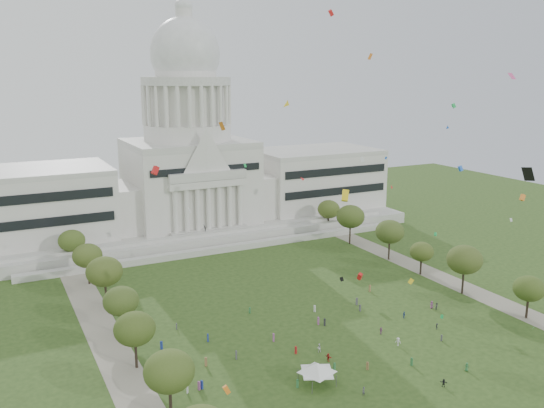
{
  "coord_description": "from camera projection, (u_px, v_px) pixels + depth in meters",
  "views": [
    {
      "loc": [
        -68.86,
        -90.56,
        58.53
      ],
      "look_at": [
        0.0,
        45.0,
        24.0
      ],
      "focal_mm": 38.0,
      "sensor_mm": 36.0,
      "label": 1
    }
  ],
  "objects": [
    {
      "name": "ground",
      "position": [
        368.0,
        356.0,
        122.11
      ],
      "size": [
        400.0,
        400.0,
        0.0
      ],
      "primitive_type": "plane",
      "color": "#2C4619",
      "rests_on": "ground"
    },
    {
      "name": "capitol",
      "position": [
        189.0,
        172.0,
        215.93
      ],
      "size": [
        160.0,
        64.5,
        91.3
      ],
      "color": "#B7B5AC",
      "rests_on": "ground"
    },
    {
      "name": "path_left",
      "position": [
        109.0,
        345.0,
        126.99
      ],
      "size": [
        8.0,
        160.0,
        0.04
      ],
      "primitive_type": "cube",
      "color": "gray",
      "rests_on": "ground"
    },
    {
      "name": "path_right",
      "position": [
        440.0,
        277.0,
        169.39
      ],
      "size": [
        8.0,
        160.0,
        0.04
      ],
      "primitive_type": "cube",
      "color": "gray",
      "rests_on": "ground"
    },
    {
      "name": "row_tree_l_1",
      "position": [
        169.0,
        371.0,
        98.08
      ],
      "size": [
        8.86,
        8.86,
        12.59
      ],
      "color": "black",
      "rests_on": "ground"
    },
    {
      "name": "row_tree_r_1",
      "position": [
        529.0,
        289.0,
        139.31
      ],
      "size": [
        7.58,
        7.58,
        10.78
      ],
      "color": "black",
      "rests_on": "ground"
    },
    {
      "name": "row_tree_l_2",
      "position": [
        135.0,
        329.0,
        115.38
      ],
      "size": [
        8.42,
        8.42,
        11.97
      ],
      "color": "black",
      "rests_on": "ground"
    },
    {
      "name": "row_tree_r_2",
      "position": [
        465.0,
        260.0,
        154.63
      ],
      "size": [
        9.55,
        9.55,
        13.58
      ],
      "color": "black",
      "rests_on": "ground"
    },
    {
      "name": "row_tree_l_3",
      "position": [
        121.0,
        301.0,
        130.31
      ],
      "size": [
        8.12,
        8.12,
        11.55
      ],
      "color": "black",
      "rests_on": "ground"
    },
    {
      "name": "row_tree_r_3",
      "position": [
        422.0,
        252.0,
        170.13
      ],
      "size": [
        7.01,
        7.01,
        9.98
      ],
      "color": "black",
      "rests_on": "ground"
    },
    {
      "name": "row_tree_l_4",
      "position": [
        104.0,
        272.0,
        146.13
      ],
      "size": [
        9.29,
        9.29,
        13.21
      ],
      "color": "black",
      "rests_on": "ground"
    },
    {
      "name": "row_tree_r_4",
      "position": [
        390.0,
        232.0,
        183.33
      ],
      "size": [
        9.19,
        9.19,
        13.06
      ],
      "color": "black",
      "rests_on": "ground"
    },
    {
      "name": "row_tree_l_5",
      "position": [
        87.0,
        256.0,
        162.01
      ],
      "size": [
        8.33,
        8.33,
        11.85
      ],
      "color": "black",
      "rests_on": "ground"
    },
    {
      "name": "row_tree_r_5",
      "position": [
        351.0,
        217.0,
        200.14
      ],
      "size": [
        9.82,
        9.82,
        13.96
      ],
      "color": "black",
      "rests_on": "ground"
    },
    {
      "name": "row_tree_l_6",
      "position": [
        72.0,
        241.0,
        177.07
      ],
      "size": [
        8.19,
        8.19,
        11.64
      ],
      "color": "black",
      "rests_on": "ground"
    },
    {
      "name": "row_tree_r_6",
      "position": [
        329.0,
        209.0,
        217.14
      ],
      "size": [
        8.42,
        8.42,
        11.97
      ],
      "color": "black",
      "rests_on": "ground"
    },
    {
      "name": "event_tent",
      "position": [
        317.0,
        367.0,
        110.38
      ],
      "size": [
        10.59,
        10.59,
        4.49
      ],
      "color": "#4C4C4C",
      "rests_on": "ground"
    },
    {
      "name": "person_0",
      "position": [
        432.0,
        305.0,
        146.68
      ],
      "size": [
        1.07,
        1.14,
        1.96
      ],
      "primitive_type": "imported",
      "rotation": [
        0.0,
        0.0,
        5.34
      ],
      "color": "#994C8C",
      "rests_on": "ground"
    },
    {
      "name": "person_2",
      "position": [
        437.0,
        306.0,
        145.81
      ],
      "size": [
        1.06,
        0.9,
        1.86
      ],
      "primitive_type": "imported",
      "rotation": [
        0.0,
        0.0,
        0.46
      ],
      "color": "#4C4C51",
      "rests_on": "ground"
    },
    {
      "name": "person_3",
      "position": [
        398.0,
        342.0,
        126.48
      ],
      "size": [
        1.26,
        1.36,
        1.9
      ],
      "primitive_type": "imported",
      "rotation": [
        0.0,
        0.0,
        5.37
      ],
      "color": "silver",
      "rests_on": "ground"
    },
    {
      "name": "person_4",
      "position": [
        381.0,
        331.0,
        132.18
      ],
      "size": [
        0.67,
        1.05,
        1.69
      ],
      "primitive_type": "imported",
      "rotation": [
        0.0,
        0.0,
        4.85
      ],
      "color": "#994C8C",
      "rests_on": "ground"
    },
    {
      "name": "person_5",
      "position": [
        328.0,
        357.0,
        119.62
      ],
      "size": [
        1.21,
        1.76,
        1.77
      ],
      "primitive_type": "imported",
      "rotation": [
        0.0,
        0.0,
        1.95
      ],
      "color": "#B21E1E",
      "rests_on": "ground"
    },
    {
      "name": "person_6",
      "position": [
        467.0,
        367.0,
        115.68
      ],
      "size": [
        0.84,
        1.03,
        1.82
      ],
      "primitive_type": "imported",
      "rotation": [
        0.0,
        0.0,
        1.91
      ],
      "color": "#33723F",
      "rests_on": "ground"
    },
    {
      "name": "person_7",
      "position": [
        363.0,
        391.0,
        106.83
      ],
      "size": [
        0.78,
        0.66,
        1.82
      ],
      "primitive_type": "imported",
      "rotation": [
        0.0,
        0.0,
        3.44
      ],
      "color": "#4C4C51",
      "rests_on": "ground"
    },
    {
      "name": "person_8",
      "position": [
        319.0,
        348.0,
        123.57
      ],
      "size": [
        1.06,
        0.83,
        1.92
      ],
      "primitive_type": "imported",
      "rotation": [
        0.0,
        0.0,
        2.84
      ],
      "color": "silver",
      "rests_on": "ground"
    },
    {
      "name": "person_9",
      "position": [
        437.0,
        326.0,
        134.6
      ],
      "size": [
        0.77,
        1.07,
        1.49
      ],
      "primitive_type": "imported",
      "rotation": [
        0.0,
        0.0,
        1.26
      ],
      "color": "#26262B",
      "rests_on": "ground"
    },
    {
      "name": "person_10",
      "position": [
        404.0,
        315.0,
        140.79
      ],
      "size": [
        0.82,
        1.12,
        1.7
      ],
      "primitive_type": "imported",
      "rotation": [
        0.0,
        0.0,
        1.27
      ],
      "color": "navy",
      "rests_on": "ground"
    },
    {
      "name": "person_11",
      "position": [
        444.0,
        383.0,
        109.94
      ],
      "size": [
        1.44,
        1.46,
        1.59
      ],
      "primitive_type": "imported",
      "rotation": [
        0.0,
        0.0,
        2.34
      ],
      "color": "#26262B",
      "rests_on": "ground"
    },
    {
      "name": "distant_crowd",
      "position": [
        287.0,
        338.0,
        128.16
      ],
      "size": [
        61.97,
        39.54,
        1.95
      ],
      "color": "silver",
      "rests_on": "ground"
    },
    {
      "name": "kite_swarm",
      "position": [
        345.0,
        199.0,
        125.66
      ],
      "size": [
        84.6,
        101.52,
        64.95
      ],
      "color": "blue",
      "rests_on": "ground"
    }
  ]
}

